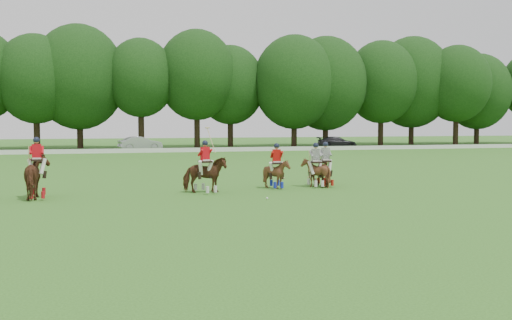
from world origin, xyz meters
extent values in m
plane|color=#31621C|center=(0.00, 0.00, 0.00)|extent=(180.00, 180.00, 0.00)
cylinder|color=black|center=(-11.63, 48.49, 2.32)|extent=(0.70, 0.70, 4.64)
ellipsoid|color=black|center=(-11.63, 48.49, 7.95)|extent=(8.80, 8.80, 10.13)
cylinder|color=black|center=(-6.99, 49.52, 2.16)|extent=(0.70, 0.70, 4.31)
ellipsoid|color=black|center=(-6.99, 49.52, 8.31)|extent=(10.67, 10.67, 12.27)
cylinder|color=black|center=(-0.04, 48.00, 2.62)|extent=(0.70, 0.70, 5.24)
ellipsoid|color=black|center=(-0.04, 48.00, 8.26)|extent=(8.06, 8.06, 9.26)
cylinder|color=black|center=(6.63, 48.24, 2.59)|extent=(0.70, 0.70, 5.19)
ellipsoid|color=black|center=(6.63, 48.24, 8.75)|extent=(9.50, 9.50, 10.92)
cylinder|color=black|center=(11.06, 49.62, 2.24)|extent=(0.70, 0.70, 4.48)
ellipsoid|color=black|center=(11.06, 49.62, 7.71)|extent=(8.60, 8.60, 9.89)
cylinder|color=black|center=(18.54, 46.82, 2.11)|extent=(0.70, 0.70, 4.21)
ellipsoid|color=black|center=(18.54, 46.82, 8.00)|extent=(10.11, 10.11, 11.63)
cylinder|color=black|center=(23.25, 48.17, 2.03)|extent=(0.70, 0.70, 4.07)
ellipsoid|color=black|center=(23.25, 48.17, 7.99)|extent=(10.46, 10.46, 12.03)
cylinder|color=black|center=(31.16, 48.38, 2.40)|extent=(0.70, 0.70, 4.79)
ellipsoid|color=black|center=(31.16, 48.38, 8.35)|extent=(9.47, 9.47, 10.89)
cylinder|color=black|center=(36.59, 49.92, 2.22)|extent=(0.70, 0.70, 4.44)
ellipsoid|color=black|center=(36.59, 49.92, 8.51)|extent=(10.84, 10.84, 12.47)
cylinder|color=black|center=(41.42, 46.74, 2.43)|extent=(0.70, 0.70, 4.86)
ellipsoid|color=black|center=(41.42, 46.74, 8.21)|extent=(8.94, 8.94, 10.28)
cylinder|color=black|center=(46.86, 49.73, 1.95)|extent=(0.70, 0.70, 3.90)
ellipsoid|color=black|center=(46.86, 49.73, 7.38)|extent=(9.29, 9.29, 10.68)
cube|color=white|center=(0.00, 38.00, 0.22)|extent=(120.00, 0.10, 0.44)
imported|color=#A7A7AC|center=(-0.51, 42.50, 0.76)|extent=(4.85, 2.56, 1.52)
imported|color=black|center=(22.45, 42.50, 0.68)|extent=(4.91, 2.57, 1.36)
imported|color=#492113|center=(-6.96, 4.13, 0.90)|extent=(1.12, 2.20, 1.80)
cube|color=black|center=(-6.96, 4.13, 1.56)|extent=(0.48, 0.59, 0.08)
cylinder|color=tan|center=(-7.26, 4.10, 1.48)|extent=(0.04, 0.21, 1.29)
imported|color=#492113|center=(-0.09, 4.13, 0.79)|extent=(1.90, 1.75, 1.58)
cube|color=black|center=(-0.09, 4.13, 1.37)|extent=(0.59, 0.66, 0.08)
cylinder|color=tan|center=(0.19, 4.22, 2.29)|extent=(0.26, 0.74, 1.08)
imported|color=#492113|center=(3.40, 4.90, 0.69)|extent=(1.25, 1.37, 1.37)
cube|color=black|center=(3.40, 4.90, 1.19)|extent=(0.51, 0.61, 0.08)
cylinder|color=tan|center=(3.69, 4.86, 1.11)|extent=(0.06, 0.21, 1.29)
imported|color=#492113|center=(5.95, 5.21, 0.70)|extent=(0.84, 1.70, 1.41)
cube|color=black|center=(5.95, 5.21, 1.22)|extent=(0.47, 0.58, 0.08)
cylinder|color=tan|center=(5.65, 5.23, 1.14)|extent=(0.04, 0.21, 1.29)
imported|color=#492113|center=(5.36, 4.99, 0.69)|extent=(1.13, 1.26, 1.38)
cube|color=black|center=(5.36, 4.99, 1.19)|extent=(0.45, 0.57, 0.08)
cylinder|color=tan|center=(5.06, 5.00, 1.11)|extent=(0.03, 0.21, 1.29)
sphere|color=white|center=(1.94, 1.45, 0.04)|extent=(0.09, 0.09, 0.09)
camera|label=1|loc=(-4.35, -20.30, 3.10)|focal=40.00mm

